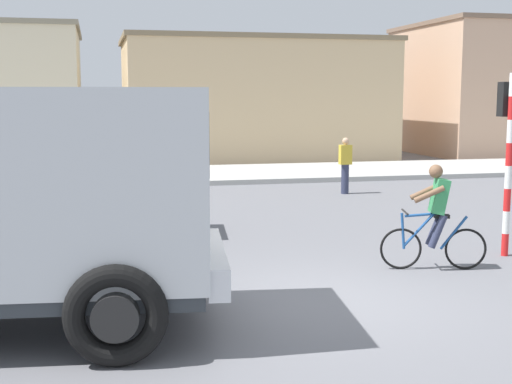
{
  "coord_description": "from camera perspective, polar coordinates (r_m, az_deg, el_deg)",
  "views": [
    {
      "loc": [
        -2.94,
        -8.91,
        2.82
      ],
      "look_at": [
        -0.33,
        2.5,
        1.2
      ],
      "focal_mm": 49.16,
      "sensor_mm": 36.0,
      "label": 1
    }
  ],
  "objects": [
    {
      "name": "ground_plane",
      "position": [
        9.79,
        5.21,
        -8.88
      ],
      "size": [
        120.0,
        120.0,
        0.0
      ],
      "primitive_type": "plane",
      "color": "slate"
    },
    {
      "name": "sidewalk_far",
      "position": [
        24.42,
        -5.89,
        1.39
      ],
      "size": [
        80.0,
        5.0,
        0.16
      ],
      "primitive_type": "cube",
      "color": "#ADADA8",
      "rests_on": "ground"
    },
    {
      "name": "cyclist",
      "position": [
        11.69,
        14.36,
        -2.0
      ],
      "size": [
        1.69,
        0.59,
        1.72
      ],
      "color": "black",
      "rests_on": "ground"
    },
    {
      "name": "traffic_light_pole",
      "position": [
        13.0,
        19.79,
        4.1
      ],
      "size": [
        0.24,
        0.43,
        3.2
      ],
      "color": "red",
      "rests_on": "ground"
    },
    {
      "name": "car_red_near",
      "position": [
        14.51,
        -13.15,
        -0.27
      ],
      "size": [
        4.17,
        2.23,
        1.6
      ],
      "color": "#B7B7BC",
      "rests_on": "ground"
    },
    {
      "name": "pedestrian_near_kerb",
      "position": [
        20.31,
        7.27,
        2.23
      ],
      "size": [
        0.34,
        0.22,
        1.62
      ],
      "color": "#2D334C",
      "rests_on": "ground"
    },
    {
      "name": "building_mid_block",
      "position": [
        31.51,
        -0.13,
        7.55
      ],
      "size": [
        11.59,
        6.58,
        5.29
      ],
      "color": "#D1B284",
      "rests_on": "ground"
    },
    {
      "name": "building_corner_right",
      "position": [
        36.65,
        18.95,
        7.93
      ],
      "size": [
        8.28,
        7.93,
        6.26
      ],
      "color": "tan",
      "rests_on": "ground"
    }
  ]
}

